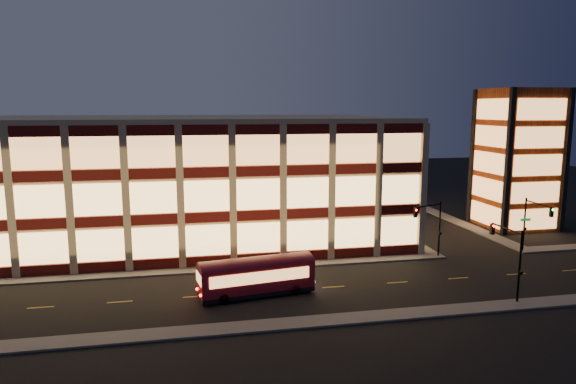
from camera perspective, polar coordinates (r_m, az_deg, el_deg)
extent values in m
plane|color=black|center=(50.06, -8.12, -8.88)|extent=(200.00, 200.00, 0.00)
cube|color=#514F4C|center=(50.94, -11.60, -8.57)|extent=(54.00, 2.00, 0.15)
cube|color=#514F4C|center=(71.03, 9.95, -3.40)|extent=(2.00, 30.00, 0.15)
cube|color=#514F4C|center=(66.23, 29.08, -5.39)|extent=(14.00, 2.00, 0.15)
cube|color=#514F4C|center=(75.65, 17.75, -2.92)|extent=(2.00, 30.00, 0.15)
cube|color=#514F4C|center=(37.92, -6.98, -14.86)|extent=(100.00, 2.00, 0.15)
cube|color=tan|center=(65.09, -11.75, 1.58)|extent=(50.00, 30.00, 14.00)
cube|color=tan|center=(64.54, -11.97, 7.97)|extent=(50.40, 30.40, 0.50)
cube|color=#470C0A|center=(51.61, -11.62, -7.66)|extent=(50.10, 0.25, 1.00)
cube|color=#EDB263|center=(51.06, -11.69, -5.40)|extent=(49.00, 0.20, 3.00)
cube|color=#470C0A|center=(70.59, 9.29, -2.98)|extent=(0.25, 30.10, 1.00)
cube|color=#EDB263|center=(70.17, 9.32, -1.30)|extent=(0.20, 29.00, 3.00)
cube|color=#470C0A|center=(50.51, -11.78, -2.88)|extent=(50.10, 0.25, 1.00)
cube|color=#EDB263|center=(50.14, -11.86, -0.53)|extent=(49.00, 0.20, 3.00)
cube|color=#470C0A|center=(69.80, 9.39, 0.55)|extent=(0.25, 30.10, 1.00)
cube|color=#EDB263|center=(69.50, 9.42, 2.26)|extent=(0.20, 29.00, 3.00)
cube|color=#470C0A|center=(49.78, -11.95, 2.08)|extent=(50.10, 0.25, 1.00)
cube|color=#EDB263|center=(49.59, -12.03, 4.49)|extent=(49.00, 0.20, 3.00)
cube|color=#470C0A|center=(69.27, 9.49, 4.15)|extent=(0.25, 30.10, 1.00)
cube|color=#EDB263|center=(69.11, 9.52, 5.88)|extent=(0.20, 29.00, 3.00)
cube|color=#8C3814|center=(73.33, 24.11, 3.39)|extent=(8.00, 8.00, 18.00)
cube|color=black|center=(67.79, 23.28, 3.02)|extent=(0.60, 0.60, 18.00)
cube|color=black|center=(72.61, 28.50, 3.02)|extent=(0.60, 0.60, 18.00)
cube|color=black|center=(74.48, 19.82, 3.73)|extent=(0.60, 0.60, 18.00)
cube|color=black|center=(78.89, 24.81, 3.71)|extent=(0.60, 0.60, 18.00)
cube|color=#FFA859|center=(71.10, 25.61, -2.75)|extent=(6.60, 0.16, 2.60)
cube|color=#FFA859|center=(72.08, 21.07, -2.30)|extent=(0.16, 6.60, 2.60)
cube|color=#FFA859|center=(70.52, 25.80, -0.05)|extent=(6.60, 0.16, 2.60)
cube|color=#FFA859|center=(71.51, 21.23, 0.37)|extent=(0.16, 6.60, 2.60)
cube|color=#FFA859|center=(70.10, 26.00, 2.69)|extent=(6.60, 0.16, 2.60)
cube|color=#FFA859|center=(71.09, 21.39, 3.08)|extent=(0.16, 6.60, 2.60)
cube|color=#FFA859|center=(69.84, 26.20, 5.46)|extent=(6.60, 0.16, 2.60)
cube|color=#FFA859|center=(70.84, 21.56, 5.81)|extent=(0.16, 6.60, 2.60)
cube|color=#FFA859|center=(69.75, 26.40, 8.25)|extent=(6.60, 0.16, 2.60)
cube|color=#FFA859|center=(70.75, 21.73, 8.55)|extent=(0.16, 6.60, 2.60)
cylinder|color=black|center=(56.22, 16.47, -3.97)|extent=(0.18, 0.18, 6.00)
cylinder|color=black|center=(54.22, 15.33, -1.48)|extent=(3.56, 1.63, 0.14)
cube|color=black|center=(52.90, 13.97, -2.24)|extent=(0.32, 0.32, 0.95)
sphere|color=#FF0C05|center=(52.68, 14.07, -1.96)|extent=(0.20, 0.20, 0.20)
cube|color=black|center=(56.14, 16.55, -4.41)|extent=(0.25, 0.18, 0.28)
cylinder|color=black|center=(61.46, 24.77, -3.33)|extent=(0.18, 0.18, 6.00)
cylinder|color=black|center=(59.39, 26.08, -1.19)|extent=(0.14, 4.00, 0.14)
cube|color=black|center=(57.93, 27.23, -2.02)|extent=(0.32, 0.32, 0.95)
sphere|color=#0CFF26|center=(57.74, 27.36, -1.76)|extent=(0.20, 0.20, 0.20)
cube|color=black|center=(61.38, 24.86, -3.74)|extent=(0.25, 0.18, 0.28)
cube|color=#0C7226|center=(61.22, 24.89, -2.81)|extent=(1.20, 0.06, 0.28)
cylinder|color=black|center=(45.30, 24.33, -7.63)|extent=(0.18, 0.18, 6.00)
cylinder|color=black|center=(46.21, 23.12, -3.76)|extent=(0.14, 4.00, 0.14)
cube|color=black|center=(47.93, 21.74, -3.83)|extent=(0.32, 0.32, 0.95)
sphere|color=#FF0C05|center=(47.72, 21.88, -3.53)|extent=(0.20, 0.20, 0.20)
cube|color=black|center=(45.26, 24.44, -8.18)|extent=(0.25, 0.18, 0.28)
cube|color=maroon|center=(43.60, -3.53, -9.32)|extent=(9.90, 3.91, 2.22)
cube|color=black|center=(44.03, -3.51, -10.92)|extent=(9.90, 3.91, 0.34)
cylinder|color=black|center=(42.30, -7.17, -11.71)|extent=(0.90, 0.42, 0.87)
cylinder|color=black|center=(44.24, -7.81, -10.76)|extent=(0.90, 0.42, 0.87)
cylinder|color=black|center=(44.00, 0.81, -10.79)|extent=(0.90, 0.42, 0.87)
cylinder|color=black|center=(45.86, -0.16, -9.93)|extent=(0.90, 0.42, 0.87)
cube|color=#FFA859|center=(42.38, -3.04, -9.46)|extent=(8.38, 1.40, 0.96)
cube|color=#FFA859|center=(44.63, -4.00, -8.49)|extent=(8.38, 1.40, 0.96)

